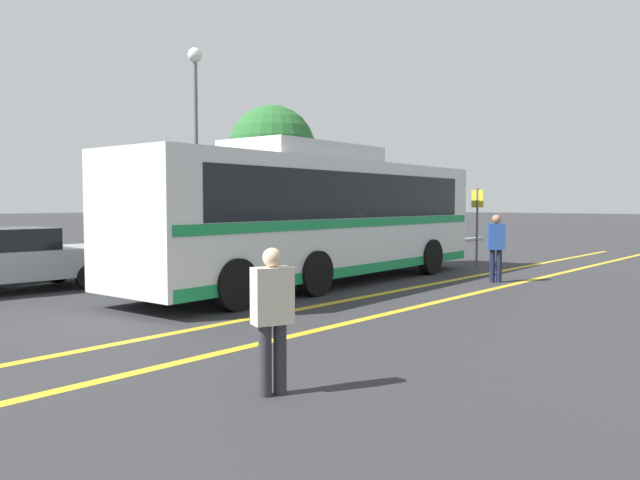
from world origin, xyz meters
TOP-DOWN VIEW (x-y plane):
  - ground_plane at (0.00, 0.00)m, footprint 220.00×220.00m
  - lane_strip_0 at (0.33, -2.28)m, footprint 31.43×0.20m
  - lane_strip_1 at (0.33, -3.83)m, footprint 31.43×0.20m
  - curb_strip at (0.33, 5.41)m, footprint 39.43×0.36m
  - transit_bus at (0.32, -0.09)m, footprint 11.84×3.11m
  - parked_car_1 at (-5.38, 4.33)m, footprint 4.62×2.25m
  - parked_car_2 at (0.58, 4.13)m, footprint 4.70×1.80m
  - pedestrian_0 at (3.49, -3.31)m, footprint 0.43×0.47m
  - pedestrian_1 at (-6.87, -5.69)m, footprint 0.47×0.36m
  - bus_stop_sign at (6.94, -1.03)m, footprint 0.07×0.40m
  - street_lamp at (1.88, 6.85)m, footprint 0.50×0.50m
  - tree_0 at (5.59, 6.93)m, footprint 3.36×3.36m

SIDE VIEW (x-z plane):
  - ground_plane at x=0.00m, z-range 0.00..0.00m
  - lane_strip_0 at x=0.33m, z-range 0.00..0.01m
  - lane_strip_1 at x=0.33m, z-range 0.00..0.01m
  - curb_strip at x=0.33m, z-range 0.00..0.15m
  - parked_car_2 at x=0.58m, z-range 0.01..1.38m
  - parked_car_1 at x=-5.38m, z-range 0.01..1.47m
  - pedestrian_1 at x=-6.87m, z-range 0.10..1.67m
  - pedestrian_0 at x=3.49m, z-range 0.12..1.86m
  - bus_stop_sign at x=6.94m, z-range 0.33..2.82m
  - transit_bus at x=0.32m, z-range 0.03..3.47m
  - tree_0 at x=5.59m, z-range 1.20..6.98m
  - street_lamp at x=1.88m, z-range 1.49..8.75m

